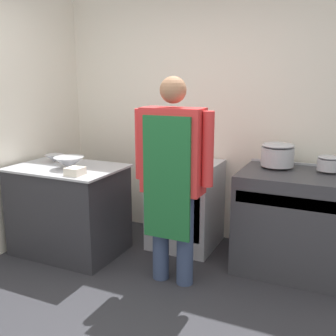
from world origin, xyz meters
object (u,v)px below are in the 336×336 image
(mixing_bowl, at_px, (69,163))
(stock_pot, at_px, (278,154))
(plastic_tub, at_px, (75,171))
(fridge_unit, at_px, (185,204))
(stove, at_px, (298,222))
(person_cook, at_px, (172,169))
(sauce_pot, at_px, (329,163))

(mixing_bowl, distance_m, stock_pot, 1.93)
(plastic_tub, bearing_deg, mixing_bowl, 139.34)
(stock_pot, bearing_deg, mixing_bowl, -157.68)
(fridge_unit, height_order, stock_pot, stock_pot)
(stove, distance_m, person_cook, 1.26)
(stove, height_order, person_cook, person_cook)
(plastic_tub, xyz_separation_m, stock_pot, (1.58, 0.91, 0.12))
(plastic_tub, relative_size, stock_pot, 0.49)
(fridge_unit, xyz_separation_m, sauce_pot, (1.32, 0.05, 0.55))
(plastic_tub, height_order, stock_pot, stock_pot)
(mixing_bowl, relative_size, sauce_pot, 1.44)
(mixing_bowl, bearing_deg, stock_pot, 22.32)
(stove, relative_size, stock_pot, 3.53)
(stove, xyz_separation_m, fridge_unit, (-1.11, 0.08, -0.01))
(mixing_bowl, height_order, sauce_pot, sauce_pot)
(stove, relative_size, plastic_tub, 7.22)
(stove, distance_m, fridge_unit, 1.12)
(stove, distance_m, plastic_tub, 2.02)
(mixing_bowl, bearing_deg, plastic_tub, -40.66)
(plastic_tub, distance_m, stock_pot, 1.83)
(stove, relative_size, fridge_unit, 1.19)
(fridge_unit, height_order, mixing_bowl, mixing_bowl)
(plastic_tub, bearing_deg, fridge_unit, 50.92)
(fridge_unit, bearing_deg, plastic_tub, -129.08)
(fridge_unit, bearing_deg, person_cook, -75.67)
(stove, height_order, sauce_pot, sauce_pot)
(sauce_pot, bearing_deg, fridge_unit, -177.70)
(sauce_pot, bearing_deg, stock_pot, 180.00)
(plastic_tub, relative_size, sauce_pot, 0.73)
(mixing_bowl, relative_size, plastic_tub, 1.98)
(stock_pot, bearing_deg, sauce_pot, -0.00)
(plastic_tub, bearing_deg, sauce_pot, 24.32)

